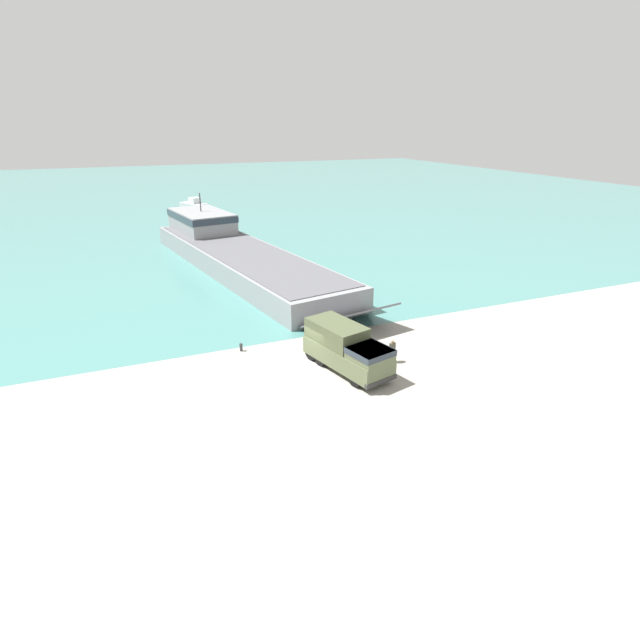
{
  "coord_description": "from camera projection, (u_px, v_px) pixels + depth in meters",
  "views": [
    {
      "loc": [
        -11.27,
        -30.11,
        16.16
      ],
      "look_at": [
        2.25,
        2.42,
        2.11
      ],
      "focal_mm": 28.0,
      "sensor_mm": 36.0,
      "label": 1
    }
  ],
  "objects": [
    {
      "name": "ground_plane",
      "position": [
        304.0,
        363.0,
        35.83
      ],
      "size": [
        240.0,
        240.0,
        0.0
      ],
      "primitive_type": "plane",
      "color": "#9E998E"
    },
    {
      "name": "water_surface",
      "position": [
        161.0,
        196.0,
        116.79
      ],
      "size": [
        240.0,
        180.0,
        0.01
      ],
      "primitive_type": "cube",
      "color": "#477F7A",
      "rests_on": "ground_plane"
    },
    {
      "name": "landing_craft",
      "position": [
        233.0,
        251.0,
        59.65
      ],
      "size": [
        14.9,
        43.06,
        7.4
      ],
      "rotation": [
        0.0,
        0.0,
        0.17
      ],
      "color": "gray",
      "rests_on": "ground_plane"
    },
    {
      "name": "military_truck",
      "position": [
        346.0,
        348.0,
        34.44
      ],
      "size": [
        4.23,
        7.49,
        3.11
      ],
      "rotation": [
        0.0,
        0.0,
        -1.32
      ],
      "color": "#566042",
      "rests_on": "ground_plane"
    },
    {
      "name": "soldier_on_ramp",
      "position": [
        392.0,
        349.0,
        35.65
      ],
      "size": [
        0.49,
        0.36,
        1.74
      ],
      "rotation": [
        0.0,
        0.0,
        5.02
      ],
      "color": "#4C4738",
      "rests_on": "ground_plane"
    },
    {
      "name": "moored_boat_a",
      "position": [
        194.0,
        205.0,
        99.79
      ],
      "size": [
        5.13,
        6.51,
        2.1
      ],
      "rotation": [
        0.0,
        0.0,
        0.48
      ],
      "color": "#B7BABF",
      "rests_on": "ground_plane"
    },
    {
      "name": "mooring_bollard",
      "position": [
        241.0,
        347.0,
        37.62
      ],
      "size": [
        0.25,
        0.25,
        0.66
      ],
      "color": "#333338",
      "rests_on": "ground_plane"
    }
  ]
}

